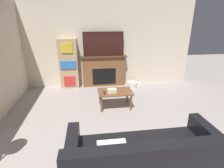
{
  "coord_description": "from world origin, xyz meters",
  "views": [
    {
      "loc": [
        -0.5,
        -1.24,
        2.11
      ],
      "look_at": [
        0.04,
        2.65,
        0.66
      ],
      "focal_mm": 28.0,
      "sensor_mm": 36.0,
      "label": 1
    }
  ],
  "objects": [
    {
      "name": "wall_back",
      "position": [
        0.0,
        4.48,
        1.35
      ],
      "size": [
        5.94,
        0.06,
        2.7
      ],
      "color": "beige",
      "rests_on": "ground_plane"
    },
    {
      "name": "remote_control",
      "position": [
        -0.15,
        2.62,
        0.45
      ],
      "size": [
        0.04,
        0.15,
        0.02
      ],
      "color": "black",
      "rests_on": "coffee_table"
    },
    {
      "name": "fireplace",
      "position": [
        -0.0,
        4.33,
        0.51
      ],
      "size": [
        1.49,
        0.28,
        1.01
      ],
      "color": "brown",
      "rests_on": "ground_plane"
    },
    {
      "name": "bookshelf",
      "position": [
        -1.12,
        4.31,
        0.79
      ],
      "size": [
        0.58,
        0.29,
        1.57
      ],
      "color": "tan",
      "rests_on": "ground_plane"
    },
    {
      "name": "tv",
      "position": [
        -0.0,
        4.31,
        1.39
      ],
      "size": [
        1.27,
        0.03,
        0.75
      ],
      "color": "black",
      "rests_on": "fireplace"
    },
    {
      "name": "coffee_table",
      "position": [
        0.13,
        2.72,
        0.37
      ],
      "size": [
        0.84,
        0.55,
        0.44
      ],
      "color": "brown",
      "rests_on": "ground_plane"
    },
    {
      "name": "couch",
      "position": [
        0.2,
        0.53,
        0.29
      ],
      "size": [
        2.1,
        0.97,
        0.87
      ],
      "color": "black",
      "rests_on": "ground_plane"
    },
    {
      "name": "storage_basket",
      "position": [
        0.91,
        4.01,
        0.09
      ],
      "size": [
        0.32,
        0.32,
        0.19
      ],
      "color": "silver",
      "rests_on": "ground_plane"
    },
    {
      "name": "tissue_box",
      "position": [
        0.04,
        2.64,
        0.49
      ],
      "size": [
        0.22,
        0.12,
        0.1
      ],
      "color": "beige",
      "rests_on": "coffee_table"
    }
  ]
}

